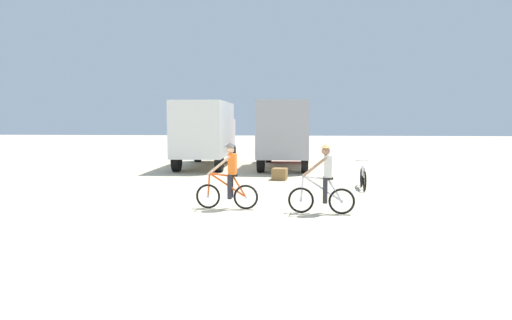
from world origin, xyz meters
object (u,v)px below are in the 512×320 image
(box_truck_grey_hauler, at_px, (285,131))
(cyclist_orange_shirt, at_px, (229,178))
(bicycle_spare, at_px, (363,177))
(supply_crate, at_px, (280,174))
(cyclist_cowboy_hat, at_px, (324,182))
(box_truck_white_box, at_px, (206,131))

(box_truck_grey_hauler, xyz_separation_m, cyclist_orange_shirt, (-1.29, -10.86, -1.03))
(bicycle_spare, bearing_deg, cyclist_orange_shirt, -136.42)
(bicycle_spare, xyz_separation_m, supply_crate, (-3.04, 2.06, -0.16))
(cyclist_orange_shirt, bearing_deg, supply_crate, 78.89)
(cyclist_orange_shirt, height_order, cyclist_cowboy_hat, same)
(box_truck_white_box, height_order, bicycle_spare, box_truck_white_box)
(box_truck_white_box, bearing_deg, bicycle_spare, -44.14)
(cyclist_cowboy_hat, xyz_separation_m, supply_crate, (-1.34, 6.50, -0.61))
(cyclist_orange_shirt, bearing_deg, cyclist_cowboy_hat, -9.00)
(box_truck_grey_hauler, bearing_deg, cyclist_orange_shirt, -96.78)
(box_truck_white_box, bearing_deg, cyclist_cowboy_hat, -64.67)
(box_truck_grey_hauler, distance_m, cyclist_cowboy_hat, 11.38)
(cyclist_cowboy_hat, height_order, bicycle_spare, cyclist_cowboy_hat)
(cyclist_orange_shirt, relative_size, bicycle_spare, 1.05)
(bicycle_spare, bearing_deg, cyclist_cowboy_hat, -110.95)
(box_truck_white_box, height_order, cyclist_orange_shirt, box_truck_white_box)
(box_truck_grey_hauler, xyz_separation_m, cyclist_cowboy_hat, (1.25, -11.26, -1.03))
(cyclist_cowboy_hat, bearing_deg, cyclist_orange_shirt, 171.00)
(cyclist_orange_shirt, height_order, bicycle_spare, cyclist_orange_shirt)
(box_truck_white_box, relative_size, cyclist_cowboy_hat, 3.73)
(cyclist_orange_shirt, xyz_separation_m, supply_crate, (1.20, 6.09, -0.61))
(box_truck_white_box, distance_m, cyclist_cowboy_hat, 12.48)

